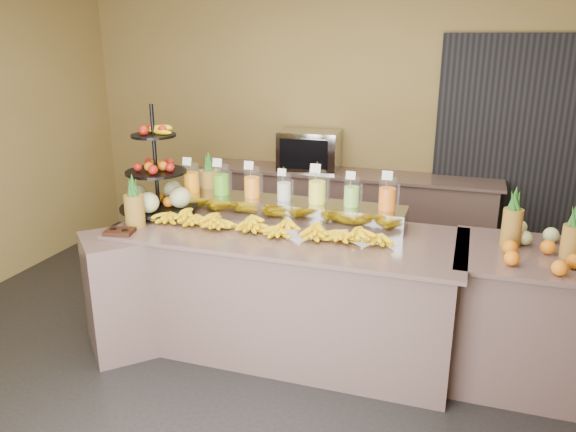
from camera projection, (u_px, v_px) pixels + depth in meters
The scene contains 20 objects.
ground at pixel (274, 367), 4.04m from camera, with size 6.00×6.00×0.00m, color black.
room_envelope at pixel (332, 92), 4.12m from camera, with size 6.04×5.02×2.82m.
buffet_counter at pixel (271, 291), 4.17m from camera, with size 2.75×1.25×0.93m.
right_counter at pixel (533, 319), 3.75m from camera, with size 1.08×0.88×0.93m.
back_ledge at pixel (345, 215), 5.93m from camera, with size 3.10×0.55×0.93m.
pitcher_tray at pixel (284, 209), 4.29m from camera, with size 1.85×0.30×0.15m, color gray.
juice_pitcher_orange_a at pixel (191, 179), 4.47m from camera, with size 0.12×0.13×0.30m.
juice_pitcher_green at pixel (221, 181), 4.39m from camera, with size 0.13×0.13×0.31m.
juice_pitcher_orange_b at pixel (252, 184), 4.32m from camera, with size 0.13×0.13×0.31m.
juice_pitcher_milk at pixel (284, 189), 4.24m from camera, with size 0.11×0.11×0.26m.
juice_pitcher_lemon at pixel (317, 189), 4.16m from camera, with size 0.13×0.14×0.32m.
juice_pitcher_lime at pixel (352, 194), 4.09m from camera, with size 0.12×0.12×0.28m.
juice_pitcher_orange_c at pixel (387, 196), 4.01m from camera, with size 0.13×0.13×0.31m.
banana_heap at pixel (267, 223), 4.01m from camera, with size 1.85×0.17×0.15m.
fruit_stand at pixel (162, 186), 4.39m from camera, with size 0.72×0.72×0.85m.
condiment_caddy at pixel (120, 232), 3.99m from camera, with size 0.20×0.15×0.03m, color black.
pineapple_left_a at pixel (134, 207), 4.09m from camera, with size 0.14×0.14×0.40m.
pineapple_left_b at pixel (210, 184), 4.63m from camera, with size 0.16×0.16×0.45m.
right_fruit_pile at pixel (538, 245), 3.55m from camera, with size 0.49×0.46×0.26m.
oven_warmer at pixel (310, 150), 5.85m from camera, with size 0.61×0.43×0.41m, color gray.
Camera 1 is at (1.19, -3.31, 2.27)m, focal length 35.00 mm.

